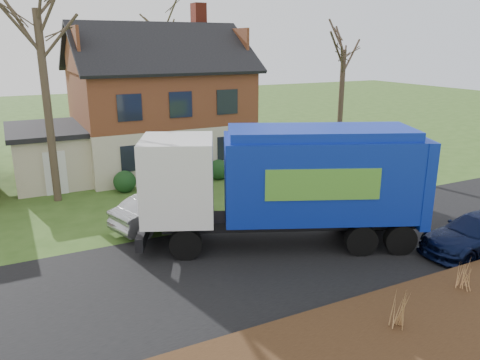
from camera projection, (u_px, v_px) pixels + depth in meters
name	position (u px, v px, depth m)	size (l,w,h in m)	color
ground	(234.00, 268.00, 15.09)	(120.00, 120.00, 0.00)	#314F1A
road	(234.00, 268.00, 15.09)	(80.00, 7.00, 0.02)	black
mulch_verge	(337.00, 359.00, 10.51)	(80.00, 3.50, 0.30)	black
main_house	(150.00, 97.00, 26.53)	(12.95, 8.95, 9.26)	beige
garbage_truck	(289.00, 179.00, 16.29)	(10.09, 6.36, 4.22)	black
silver_sedan	(163.00, 210.00, 18.40)	(1.44, 4.14, 1.36)	#9C9EA3
navy_wagon	(479.00, 233.00, 16.17)	(1.82, 4.49, 1.30)	black
tree_front_east	(345.00, 30.00, 26.08)	(3.42, 3.42, 9.49)	#3F3126
tree_back	(164.00, 9.00, 33.44)	(3.53, 3.53, 11.18)	#433A28
grass_clump_mid	(400.00, 310.00, 11.27)	(0.36, 0.30, 1.00)	#9E7445
grass_clump_east	(465.00, 275.00, 13.13)	(0.34, 0.28, 0.85)	tan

